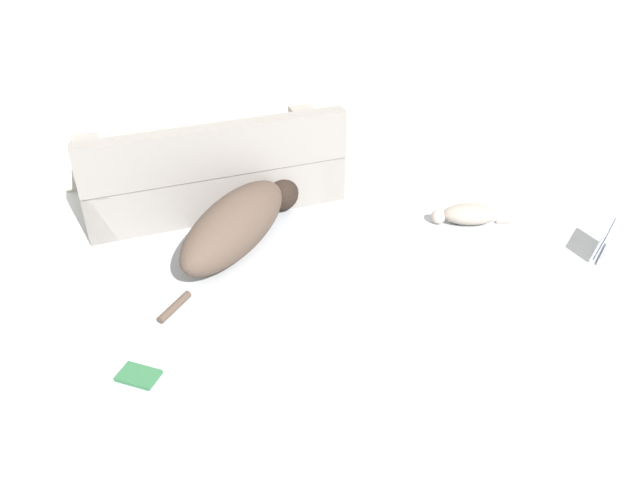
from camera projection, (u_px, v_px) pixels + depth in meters
wall_back at (218, 4)px, 4.96m from camera, size 7.71×0.06×2.74m
couch at (212, 171)px, 4.97m from camera, size 2.05×1.01×0.76m
dog at (240, 222)px, 4.41m from camera, size 1.40×1.20×0.43m
cat at (467, 214)px, 4.75m from camera, size 0.58×0.36×0.16m
laptop_open at (610, 247)px, 4.37m from camera, size 0.42×0.41×0.25m
book_green at (139, 376)px, 3.43m from camera, size 0.26×0.26×0.02m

